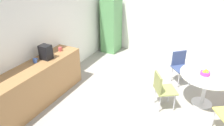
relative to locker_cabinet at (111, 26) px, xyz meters
name	(u,v)px	position (x,y,z in m)	size (l,w,h in m)	color
ground_plane	(164,117)	(-2.55, -2.55, -0.88)	(6.00, 6.00, 0.00)	#9E998E
wall_back	(44,34)	(-2.55, 0.45, 0.42)	(6.00, 0.10, 2.60)	white
wall_side_right	(197,19)	(0.45, -2.55, 0.42)	(0.10, 6.00, 2.60)	white
counter_block	(36,85)	(-3.33, 0.10, -0.43)	(2.45, 0.60, 0.90)	#9E7042
locker_cabinet	(111,26)	(0.00, 0.00, 0.00)	(0.60, 0.50, 1.76)	#599959
round_table	(207,80)	(-1.73, -3.16, -0.27)	(1.12, 1.12, 0.75)	silver
chair_navy	(180,64)	(-1.03, -2.49, -0.36)	(0.59, 0.59, 0.83)	silver
chair_olive	(161,87)	(-2.29, -2.36, -0.36)	(0.58, 0.58, 0.83)	silver
fruit_bowl	(205,73)	(-1.77, -3.11, -0.08)	(0.20, 0.20, 0.13)	#D8338C
mug_white	(60,49)	(-2.44, 0.11, 0.07)	(0.13, 0.08, 0.09)	#D84C4C
mug_green	(35,60)	(-3.17, 0.19, 0.07)	(0.13, 0.08, 0.09)	#3F66BF
coffee_maker	(46,52)	(-2.92, 0.10, 0.18)	(0.20, 0.24, 0.32)	black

